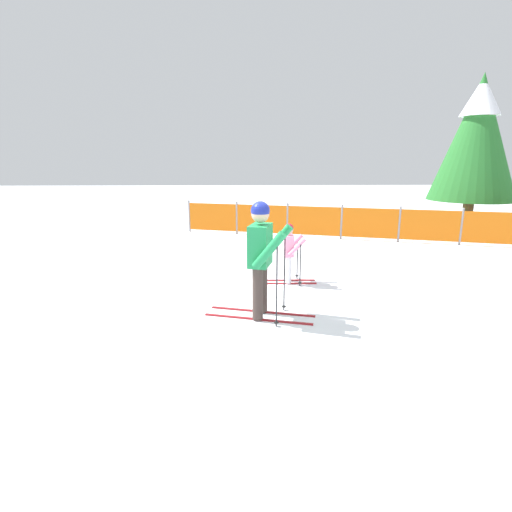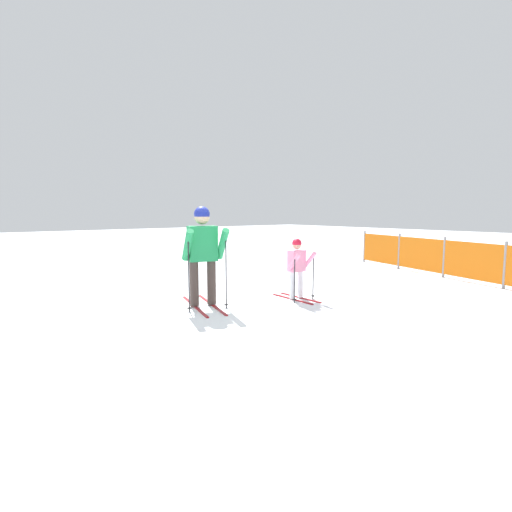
% 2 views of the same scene
% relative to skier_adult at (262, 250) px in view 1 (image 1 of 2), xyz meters
% --- Properties ---
extents(ground_plane, '(60.00, 60.00, 0.00)m').
position_rel_skier_adult_xyz_m(ground_plane, '(-0.03, 0.09, -1.03)').
color(ground_plane, white).
extents(skier_adult, '(1.67, 0.85, 1.73)m').
position_rel_skier_adult_xyz_m(skier_adult, '(0.00, 0.00, 0.00)').
color(skier_adult, maroon).
rests_on(skier_adult, ground_plane).
extents(skier_child, '(1.07, 0.55, 1.14)m').
position_rel_skier_adult_xyz_m(skier_child, '(0.60, 1.67, -0.36)').
color(skier_child, maroon).
rests_on(skier_child, ground_plane).
extents(safety_fence, '(10.82, 3.25, 1.01)m').
position_rel_skier_adult_xyz_m(safety_fence, '(3.37, 5.63, -0.52)').
color(safety_fence, gray).
rests_on(safety_fence, ground_plane).
extents(conifer_far, '(2.60, 2.60, 4.82)m').
position_rel_skier_adult_xyz_m(conifer_far, '(6.95, 6.98, 1.95)').
color(conifer_far, '#4C3823').
rests_on(conifer_far, ground_plane).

